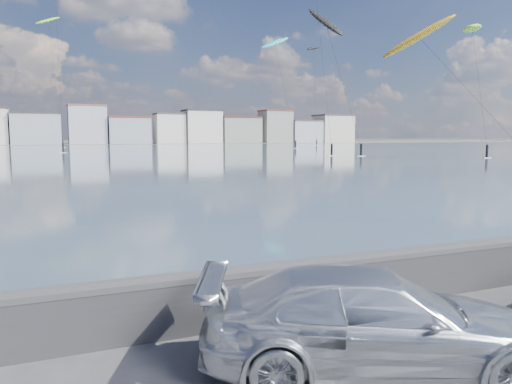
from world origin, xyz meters
TOP-DOWN VIEW (x-y plane):
  - bay_water at (0.00, 91.50)m, footprint 500.00×177.00m
  - far_shore_strip at (0.00, 200.00)m, footprint 500.00×60.00m
  - seawall at (0.00, 2.70)m, footprint 400.00×0.36m
  - far_buildings at (1.31, 186.00)m, footprint 240.79×13.26m
  - car_silver at (1.32, 0.38)m, footprint 5.37×3.83m
  - kitesurfer_5 at (40.66, 68.84)m, footprint 5.03×13.06m
  - kitesurfer_7 at (-1.00, 151.67)m, footprint 7.96×17.48m
  - kitesurfer_8 at (58.33, 54.69)m, footprint 9.10×10.60m
  - kitesurfer_10 at (44.45, 50.36)m, footprint 9.40×20.19m
  - kitesurfer_11 at (80.69, 144.76)m, footprint 8.55×13.14m
  - kitesurfer_16 at (51.37, 111.94)m, footprint 10.27×10.14m

SIDE VIEW (x-z plane):
  - bay_water at x=0.00m, z-range 0.01..0.01m
  - far_shore_strip at x=0.00m, z-range 0.01..0.01m
  - seawall at x=0.00m, z-range 0.04..1.12m
  - car_silver at x=1.32m, z-range 0.00..1.44m
  - far_buildings at x=1.31m, z-range -1.27..13.33m
  - kitesurfer_10 at x=44.45m, z-range 6.56..26.44m
  - kitesurfer_8 at x=58.33m, z-range 8.91..29.89m
  - kitesurfer_5 at x=40.66m, z-range 9.02..34.48m
  - kitesurfer_16 at x=51.37m, z-range 11.72..40.56m
  - kitesurfer_11 at x=80.69m, z-range 14.73..48.12m
  - kitesurfer_7 at x=-1.00m, z-range 16.13..53.58m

